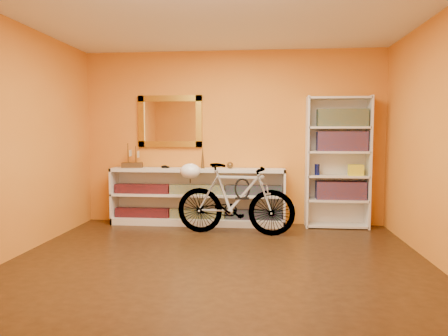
# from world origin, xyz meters

# --- Properties ---
(floor) EXTENTS (4.50, 4.00, 0.01)m
(floor) POSITION_xyz_m (0.00, 0.00, -0.01)
(floor) COLOR black
(floor) RESTS_ON ground
(ceiling) EXTENTS (4.50, 4.00, 0.01)m
(ceiling) POSITION_xyz_m (0.00, 0.00, 2.60)
(ceiling) COLOR silver
(ceiling) RESTS_ON ground
(back_wall) EXTENTS (4.50, 0.01, 2.60)m
(back_wall) POSITION_xyz_m (0.00, 2.00, 1.30)
(back_wall) COLOR orange
(back_wall) RESTS_ON ground
(left_wall) EXTENTS (0.01, 4.00, 2.60)m
(left_wall) POSITION_xyz_m (-2.25, 0.00, 1.30)
(left_wall) COLOR orange
(left_wall) RESTS_ON ground
(right_wall) EXTENTS (0.01, 4.00, 2.60)m
(right_wall) POSITION_xyz_m (2.25, 0.00, 1.30)
(right_wall) COLOR orange
(right_wall) RESTS_ON ground
(gilt_mirror) EXTENTS (0.98, 0.06, 0.78)m
(gilt_mirror) POSITION_xyz_m (-0.95, 1.97, 1.55)
(gilt_mirror) COLOR olive
(gilt_mirror) RESTS_ON back_wall
(wall_socket) EXTENTS (0.09, 0.02, 0.09)m
(wall_socket) POSITION_xyz_m (0.90, 1.99, 0.25)
(wall_socket) COLOR silver
(wall_socket) RESTS_ON back_wall
(console_unit) EXTENTS (2.60, 0.35, 0.85)m
(console_unit) POSITION_xyz_m (-0.51, 1.81, 0.42)
(console_unit) COLOR silver
(console_unit) RESTS_ON floor
(cd_row_lower) EXTENTS (2.50, 0.13, 0.14)m
(cd_row_lower) POSITION_xyz_m (-0.51, 1.79, 0.17)
(cd_row_lower) COLOR black
(cd_row_lower) RESTS_ON console_unit
(cd_row_upper) EXTENTS (2.50, 0.13, 0.14)m
(cd_row_upper) POSITION_xyz_m (-0.51, 1.79, 0.54)
(cd_row_upper) COLOR navy
(cd_row_upper) RESTS_ON console_unit
(model_ship) EXTENTS (0.32, 0.16, 0.37)m
(model_ship) POSITION_xyz_m (-1.51, 1.81, 1.03)
(model_ship) COLOR #3E2611
(model_ship) RESTS_ON console_unit
(toy_car) EXTENTS (0.00, 0.00, 0.00)m
(toy_car) POSITION_xyz_m (-0.99, 1.81, 0.85)
(toy_car) COLOR black
(toy_car) RESTS_ON console_unit
(bronze_ornament) EXTENTS (0.06, 0.06, 0.33)m
(bronze_ornament) POSITION_xyz_m (-0.43, 1.81, 1.02)
(bronze_ornament) COLOR brown
(bronze_ornament) RESTS_ON console_unit
(decorative_orb) EXTENTS (0.10, 0.10, 0.10)m
(decorative_orb) POSITION_xyz_m (-0.02, 1.81, 0.90)
(decorative_orb) COLOR brown
(decorative_orb) RESTS_ON console_unit
(bookcase) EXTENTS (0.90, 0.30, 1.90)m
(bookcase) POSITION_xyz_m (1.54, 1.84, 0.95)
(bookcase) COLOR silver
(bookcase) RESTS_ON floor
(book_row_a) EXTENTS (0.70, 0.22, 0.26)m
(book_row_a) POSITION_xyz_m (1.59, 1.84, 0.55)
(book_row_a) COLOR maroon
(book_row_a) RESTS_ON bookcase
(book_row_b) EXTENTS (0.70, 0.22, 0.28)m
(book_row_b) POSITION_xyz_m (1.59, 1.84, 1.25)
(book_row_b) COLOR maroon
(book_row_b) RESTS_ON bookcase
(book_row_c) EXTENTS (0.70, 0.22, 0.25)m
(book_row_c) POSITION_xyz_m (1.59, 1.84, 1.59)
(book_row_c) COLOR #1A4C5C
(book_row_c) RESTS_ON bookcase
(travel_mug) EXTENTS (0.07, 0.07, 0.16)m
(travel_mug) POSITION_xyz_m (1.25, 1.82, 0.85)
(travel_mug) COLOR navy
(travel_mug) RESTS_ON bookcase
(red_tin) EXTENTS (0.15, 0.15, 0.19)m
(red_tin) POSITION_xyz_m (1.34, 1.87, 1.56)
(red_tin) COLOR maroon
(red_tin) RESTS_ON bookcase
(yellow_bag) EXTENTS (0.20, 0.14, 0.16)m
(yellow_bag) POSITION_xyz_m (1.79, 1.80, 0.84)
(yellow_bag) COLOR yellow
(yellow_bag) RESTS_ON bookcase
(bicycle) EXTENTS (0.58, 1.67, 0.97)m
(bicycle) POSITION_xyz_m (0.10, 1.27, 0.48)
(bicycle) COLOR silver
(bicycle) RESTS_ON floor
(helmet) EXTENTS (0.28, 0.27, 0.21)m
(helmet) POSITION_xyz_m (-0.53, 1.33, 0.85)
(helmet) COLOR white
(helmet) RESTS_ON bicycle
(u_lock) EXTENTS (0.21, 0.02, 0.21)m
(u_lock) POSITION_xyz_m (0.19, 1.26, 0.63)
(u_lock) COLOR black
(u_lock) RESTS_ON bicycle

